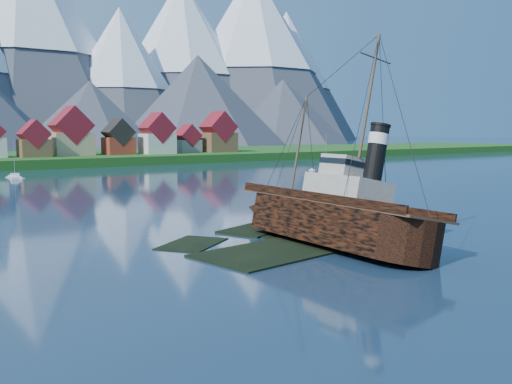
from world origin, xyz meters
TOP-DOWN VIEW (x-y plane):
  - ground at (0.00, 0.00)m, footprint 1400.00×1400.00m
  - shoal at (1.78, 2.15)m, footprint 31.71×21.24m
  - seawall at (0.00, 132.00)m, footprint 600.00×2.50m
  - tugboat_wreck at (2.44, -1.19)m, footprint 6.78×29.23m
  - sailboat_d at (76.70, 79.02)m, footprint 6.94×7.69m
  - sailboat_e at (-4.85, 102.92)m, footprint 3.15×8.88m

SIDE VIEW (x-z plane):
  - shoal at x=1.78m, z-range -0.92..0.22m
  - ground at x=0.00m, z-range 0.00..0.00m
  - seawall at x=0.00m, z-range -1.00..1.00m
  - sailboat_e at x=-4.85m, z-range -4.82..5.26m
  - sailboat_d at x=76.70m, z-range -5.41..5.93m
  - tugboat_wreck at x=2.44m, z-range -8.67..14.50m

